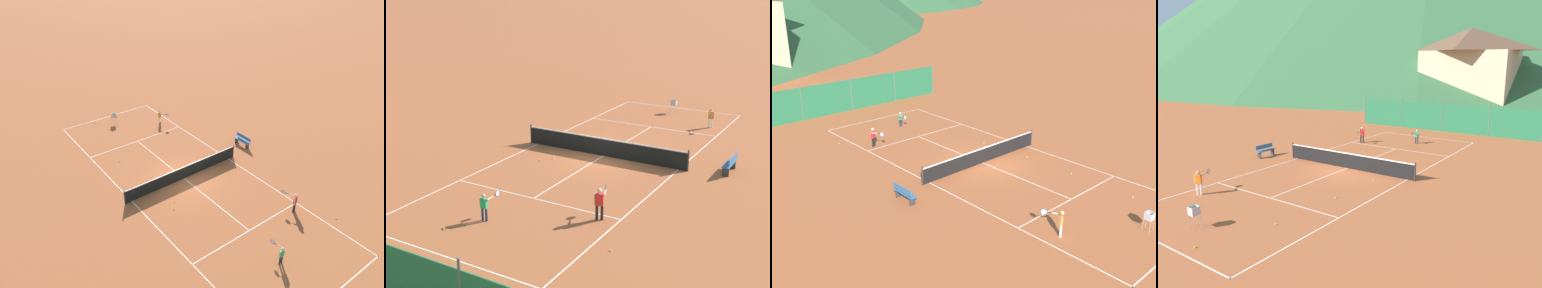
{
  "view_description": "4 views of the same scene",
  "coord_description": "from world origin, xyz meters",
  "views": [
    {
      "loc": [
        12.21,
        17.14,
        15.25
      ],
      "look_at": [
        -1.85,
        -1.53,
        1.38
      ],
      "focal_mm": 35.0,
      "sensor_mm": 36.0,
      "label": 1
    },
    {
      "loc": [
        -12.03,
        23.44,
        9.04
      ],
      "look_at": [
        0.12,
        2.44,
        1.3
      ],
      "focal_mm": 50.0,
      "sensor_mm": 36.0,
      "label": 2
    },
    {
      "loc": [
        -17.72,
        -17.65,
        10.63
      ],
      "look_at": [
        -0.51,
        1.1,
        1.04
      ],
      "focal_mm": 42.0,
      "sensor_mm": 36.0,
      "label": 3
    },
    {
      "loc": [
        12.87,
        -18.15,
        6.36
      ],
      "look_at": [
        -1.26,
        2.09,
        0.99
      ],
      "focal_mm": 35.0,
      "sensor_mm": 36.0,
      "label": 4
    }
  ],
  "objects": [
    {
      "name": "courtside_bench",
      "position": [
        -6.34,
        -0.86,
        0.45
      ],
      "size": [
        0.36,
        1.5,
        0.84
      ],
      "color": "#336699",
      "rests_on": "ground"
    },
    {
      "name": "windscreen_fence_far",
      "position": [
        -0.0,
        15.5,
        1.31
      ],
      "size": [
        17.28,
        0.08,
        2.9
      ],
      "color": "#236B42",
      "rests_on": "ground"
    },
    {
      "name": "tennis_ball_alley_right",
      "position": [
        2.43,
        2.3,
        0.03
      ],
      "size": [
        0.07,
        0.07,
        0.07
      ],
      "primitive_type": "sphere",
      "color": "#CCE033",
      "rests_on": "ground"
    },
    {
      "name": "player_near_baseline",
      "position": [
        -3.24,
        -8.01,
        0.71
      ],
      "size": [
        0.53,
        1.02,
        1.22
      ],
      "color": "white",
      "rests_on": "ground"
    },
    {
      "name": "tennis_ball_far_corner",
      "position": [
        2.58,
        -4.61,
        0.03
      ],
      "size": [
        0.07,
        0.07,
        0.07
      ],
      "primitive_type": "sphere",
      "color": "#CCE033",
      "rests_on": "ground"
    },
    {
      "name": "tennis_ball_mid_court",
      "position": [
        2.44,
        -8.42,
        0.03
      ],
      "size": [
        0.07,
        0.07,
        0.07
      ],
      "primitive_type": "sphere",
      "color": "#CCE033",
      "rests_on": "ground"
    },
    {
      "name": "tennis_ball_near_corner",
      "position": [
        1.21,
        10.45,
        0.03
      ],
      "size": [
        0.07,
        0.07,
        0.07
      ],
      "primitive_type": "sphere",
      "color": "#CCE033",
      "rests_on": "ground"
    },
    {
      "name": "court_line_markings",
      "position": [
        0.0,
        0.0,
        0.0
      ],
      "size": [
        8.25,
        23.85,
        0.01
      ],
      "color": "white",
      "rests_on": "ground"
    },
    {
      "name": "ball_hopper",
      "position": [
        0.03,
        -10.4,
        0.66
      ],
      "size": [
        0.36,
        0.36,
        0.89
      ],
      "color": "#B7B7BC",
      "rests_on": "ground"
    },
    {
      "name": "ground_plane",
      "position": [
        0.0,
        0.0,
        0.0
      ],
      "size": [
        600.0,
        600.0,
        0.0
      ],
      "primitive_type": "plane",
      "color": "#A8542D"
    },
    {
      "name": "tennis_ball_service_box",
      "position": [
        2.65,
        -1.27,
        0.03
      ],
      "size": [
        0.07,
        0.07,
        0.07
      ],
      "primitive_type": "sphere",
      "color": "#CCE033",
      "rests_on": "ground"
    },
    {
      "name": "tennis_net",
      "position": [
        0.0,
        0.0,
        0.5
      ],
      "size": [
        9.18,
        0.08,
        1.06
      ],
      "color": "#2D2D2D",
      "rests_on": "ground"
    },
    {
      "name": "tennis_ball_by_net_right",
      "position": [
        -4.85,
        8.81,
        0.03
      ],
      "size": [
        0.07,
        0.07,
        0.07
      ],
      "primitive_type": "sphere",
      "color": "#CCE033",
      "rests_on": "ground"
    },
    {
      "name": "tennis_ball_alley_left",
      "position": [
        2.0,
        1.72,
        0.03
      ],
      "size": [
        0.07,
        0.07,
        0.07
      ],
      "primitive_type": "sphere",
      "color": "#CCE033",
      "rests_on": "ground"
    },
    {
      "name": "player_near_service",
      "position": [
        -3.36,
        6.77,
        0.76
      ],
      "size": [
        0.43,
        1.1,
        1.3
      ],
      "color": "black",
      "rests_on": "ground"
    },
    {
      "name": "player_far_baseline",
      "position": [
        0.4,
        9.04,
        0.66
      ],
      "size": [
        0.38,
        0.97,
        1.12
      ],
      "color": "#23284C",
      "rests_on": "ground"
    }
  ]
}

